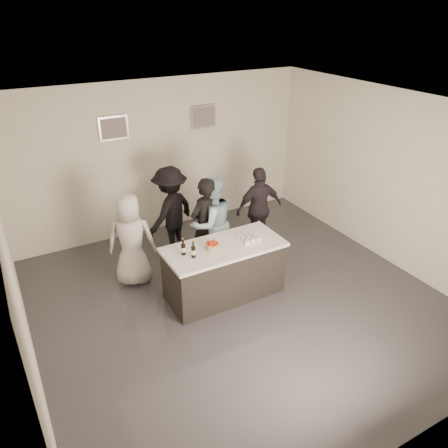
# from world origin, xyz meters

# --- Properties ---
(floor) EXTENTS (6.00, 6.00, 0.00)m
(floor) POSITION_xyz_m (0.00, 0.00, 0.00)
(floor) COLOR #3D3D42
(floor) RESTS_ON ground
(ceiling) EXTENTS (6.00, 6.00, 0.00)m
(ceiling) POSITION_xyz_m (0.00, 0.00, 3.00)
(ceiling) COLOR white
(wall_back) EXTENTS (6.00, 0.04, 3.00)m
(wall_back) POSITION_xyz_m (0.00, 3.00, 1.50)
(wall_back) COLOR silver
(wall_back) RESTS_ON ground
(wall_front) EXTENTS (6.00, 0.04, 3.00)m
(wall_front) POSITION_xyz_m (0.00, -3.00, 1.50)
(wall_front) COLOR silver
(wall_front) RESTS_ON ground
(wall_left) EXTENTS (0.04, 6.00, 3.00)m
(wall_left) POSITION_xyz_m (-3.00, 0.00, 1.50)
(wall_left) COLOR silver
(wall_left) RESTS_ON ground
(wall_right) EXTENTS (0.04, 6.00, 3.00)m
(wall_right) POSITION_xyz_m (3.00, 0.00, 1.50)
(wall_right) COLOR silver
(wall_right) RESTS_ON ground
(picture_left) EXTENTS (0.54, 0.04, 0.44)m
(picture_left) POSITION_xyz_m (-0.90, 2.97, 2.20)
(picture_left) COLOR #B2B2B7
(picture_left) RESTS_ON wall_back
(picture_right) EXTENTS (0.54, 0.04, 0.44)m
(picture_right) POSITION_xyz_m (0.90, 2.97, 2.20)
(picture_right) COLOR #B2B2B7
(picture_right) RESTS_ON wall_back
(bar_counter) EXTENTS (1.86, 0.86, 0.90)m
(bar_counter) POSITION_xyz_m (-0.11, 0.29, 0.45)
(bar_counter) COLOR white
(bar_counter) RESTS_ON ground
(cake) EXTENTS (0.20, 0.20, 0.08)m
(cake) POSITION_xyz_m (-0.31, 0.30, 0.94)
(cake) COLOR #F75D1A
(cake) RESTS_ON bar_counter
(beer_bottle_a) EXTENTS (0.07, 0.07, 0.26)m
(beer_bottle_a) POSITION_xyz_m (-0.76, 0.36, 1.03)
(beer_bottle_a) COLOR black
(beer_bottle_a) RESTS_ON bar_counter
(beer_bottle_b) EXTENTS (0.07, 0.07, 0.26)m
(beer_bottle_b) POSITION_xyz_m (-0.66, 0.22, 1.03)
(beer_bottle_b) COLOR black
(beer_bottle_b) RESTS_ON bar_counter
(tumbler_cluster) EXTENTS (0.30, 0.30, 0.08)m
(tumbler_cluster) POSITION_xyz_m (0.31, 0.25, 0.94)
(tumbler_cluster) COLOR #C26612
(tumbler_cluster) RESTS_ON bar_counter
(candles) EXTENTS (0.24, 0.08, 0.01)m
(candles) POSITION_xyz_m (-0.39, -0.04, 0.90)
(candles) COLOR pink
(candles) RESTS_ON bar_counter
(person_main_black) EXTENTS (0.71, 0.57, 1.70)m
(person_main_black) POSITION_xyz_m (-0.02, 1.13, 0.85)
(person_main_black) COLOR black
(person_main_black) RESTS_ON ground
(person_main_blue) EXTENTS (0.88, 0.72, 1.68)m
(person_main_blue) POSITION_xyz_m (0.11, 1.14, 0.84)
(person_main_blue) COLOR #A0C4D1
(person_main_blue) RESTS_ON ground
(person_guest_left) EXTENTS (0.91, 0.77, 1.58)m
(person_guest_left) POSITION_xyz_m (-1.25, 1.35, 0.79)
(person_guest_left) COLOR silver
(person_guest_left) RESTS_ON ground
(person_guest_right) EXTENTS (0.95, 0.44, 1.59)m
(person_guest_right) POSITION_xyz_m (1.22, 1.35, 0.80)
(person_guest_right) COLOR #2C262D
(person_guest_right) RESTS_ON ground
(person_guest_back) EXTENTS (1.26, 1.07, 1.69)m
(person_guest_back) POSITION_xyz_m (-0.32, 1.90, 0.85)
(person_guest_back) COLOR black
(person_guest_back) RESTS_ON ground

